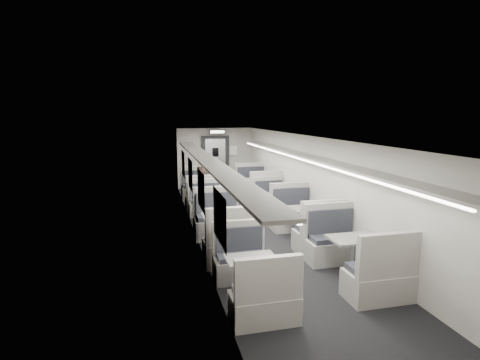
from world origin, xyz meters
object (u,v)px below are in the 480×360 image
booth_left_d (251,277)px  booth_left_b (209,209)px  booth_right_c (305,223)px  passenger (203,181)px  booth_right_d (353,257)px  booth_left_c (224,231)px  booth_right_a (258,190)px  exit_sign (217,132)px  vestibule_door (215,162)px  booth_left_a (199,193)px  booth_right_b (277,205)px

booth_left_d → booth_left_b: bearing=90.0°
booth_left_d → booth_right_c: bearing=51.1°
passenger → booth_left_d: bearing=-74.1°
booth_right_c → booth_right_d: booth_right_c is taller
booth_left_c → booth_right_c: (2.00, 0.19, -0.01)m
booth_right_a → booth_left_b: bearing=-134.0°
booth_left_c → exit_sign: bearing=81.2°
booth_left_b → booth_right_d: 4.63m
vestibule_door → exit_sign: bearing=-90.0°
booth_left_a → vestibule_door: size_ratio=1.01×
booth_right_a → booth_right_c: bearing=-90.0°
booth_left_b → booth_right_c: booth_right_c is taller
booth_left_a → booth_left_b: bearing=-90.0°
booth_right_b → passenger: bearing=131.6°
booth_left_c → vestibule_door: (1.00, 6.96, 0.63)m
booth_left_c → vestibule_door: size_ratio=1.09×
booth_left_d → booth_right_a: size_ratio=0.88×
booth_left_b → vestibule_door: vestibule_door is taller
exit_sign → booth_left_c: bearing=-98.8°
booth_right_a → vestibule_door: size_ratio=1.07×
booth_left_d → booth_right_a: 6.84m
booth_left_c → booth_right_a: size_ratio=1.02×
booth_left_a → booth_right_c: (2.00, -4.14, 0.02)m
booth_left_a → booth_left_d: size_ratio=1.07×
booth_left_b → exit_sign: bearing=76.9°
passenger → vestibule_door: (0.86, 2.61, 0.26)m
booth_left_a → booth_left_c: booth_left_c is taller
booth_right_c → vestibule_door: 6.87m
booth_right_d → booth_left_b: bearing=115.6°
booth_left_a → exit_sign: (1.00, 2.14, 1.90)m
booth_left_a → booth_left_b: size_ratio=1.07×
booth_left_d → exit_sign: exit_sign is taller
booth_right_c → booth_left_d: bearing=-128.9°
booth_left_b → booth_right_d: booth_right_d is taller
booth_left_c → booth_right_a: bearing=64.8°
exit_sign → booth_left_b: bearing=-103.1°
booth_left_c → booth_right_b: bearing=48.5°
booth_left_a → booth_right_a: (2.00, -0.07, 0.02)m
booth_right_b → booth_left_b: bearing=-177.9°
booth_left_c → vestibule_door: bearing=81.8°
booth_right_b → booth_right_d: booth_right_d is taller
exit_sign → vestibule_door: bearing=90.0°
booth_left_c → exit_sign: exit_sign is taller
booth_left_c → booth_right_d: bearing=-44.9°
booth_left_a → booth_left_d: 6.61m
booth_right_b → exit_sign: exit_sign is taller
booth_left_a → vestibule_door: (1.00, 2.63, 0.66)m
booth_left_d → passenger: passenger is taller
booth_left_d → exit_sign: size_ratio=3.18×
booth_right_b → vestibule_door: size_ratio=0.92×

